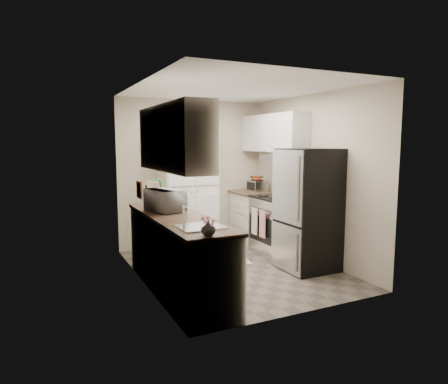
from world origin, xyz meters
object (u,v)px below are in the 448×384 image
object	(u,v)px
microwave	(166,200)
electric_range	(278,225)
refrigerator	(308,210)
wine_bottle	(146,196)
pantry_cabinet	(188,190)
toaster_oven	(257,186)

from	to	relation	value
microwave	electric_range	bearing A→B (deg)	-92.92
refrigerator	wine_bottle	xyz separation A→B (m)	(-2.07, 0.87, 0.20)
pantry_cabinet	electric_range	size ratio (longest dim) A/B	1.77
pantry_cabinet	electric_range	xyz separation A→B (m)	(1.17, -0.93, -0.52)
microwave	toaster_oven	distance (m)	2.49
pantry_cabinet	toaster_oven	world-z (taller)	pantry_cabinet
electric_range	refrigerator	distance (m)	0.88
refrigerator	toaster_oven	size ratio (longest dim) A/B	5.14
pantry_cabinet	microwave	xyz separation A→B (m)	(-0.82, -1.38, 0.06)
electric_range	refrigerator	world-z (taller)	refrigerator
pantry_cabinet	microwave	bearing A→B (deg)	-120.64
pantry_cabinet	wine_bottle	bearing A→B (deg)	-137.34
electric_range	pantry_cabinet	bearing A→B (deg)	141.78
pantry_cabinet	electric_range	distance (m)	1.58
refrigerator	microwave	size ratio (longest dim) A/B	3.37
wine_bottle	toaster_oven	size ratio (longest dim) A/B	0.79
toaster_oven	wine_bottle	bearing A→B (deg)	-161.31
wine_bottle	microwave	bearing A→B (deg)	-78.65
wine_bottle	pantry_cabinet	bearing A→B (deg)	42.66
pantry_cabinet	refrigerator	bearing A→B (deg)	-56.54
electric_range	microwave	size ratio (longest dim) A/B	2.24
wine_bottle	refrigerator	bearing A→B (deg)	-22.86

